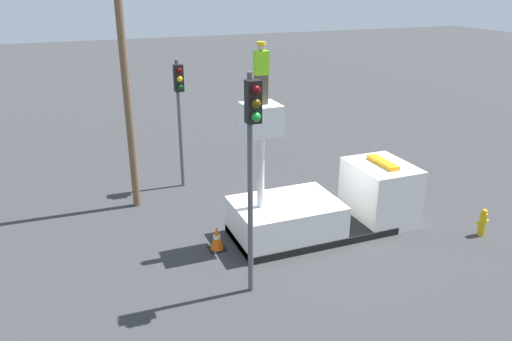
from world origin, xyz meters
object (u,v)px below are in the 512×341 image
at_px(bucket_truck, 327,206).
at_px(fire_hydrant, 483,222).
at_px(worker, 261,73).
at_px(traffic_cone_rear, 217,238).
at_px(traffic_light_pole, 252,146).
at_px(traffic_light_across, 179,100).
at_px(utility_pole, 125,77).

height_order(bucket_truck, fire_hydrant, bucket_truck).
relative_size(worker, traffic_cone_rear, 2.20).
xyz_separation_m(traffic_light_pole, traffic_light_across, (0.07, 7.83, -0.56)).
xyz_separation_m(worker, utility_pole, (-3.21, 4.29, -0.63)).
distance_m(traffic_light_across, traffic_cone_rear, 6.18).
bearing_deg(bucket_truck, utility_pole, 142.38).
distance_m(worker, fire_hydrant, 8.77).
relative_size(traffic_light_pole, traffic_light_across, 1.16).
bearing_deg(bucket_truck, traffic_light_pole, -145.57).
distance_m(fire_hydrant, traffic_cone_rear, 8.64).
distance_m(bucket_truck, traffic_light_across, 6.97).
distance_m(worker, traffic_cone_rear, 5.21).
height_order(traffic_cone_rear, utility_pole, utility_pole).
distance_m(traffic_light_pole, utility_pole, 7.06).
bearing_deg(fire_hydrant, traffic_light_pole, -178.27).
bearing_deg(traffic_light_pole, worker, 63.45).
xyz_separation_m(worker, traffic_cone_rear, (-1.42, 0.10, -5.01)).
height_order(bucket_truck, traffic_light_across, traffic_light_across).
bearing_deg(utility_pole, traffic_cone_rear, -66.81).
height_order(worker, traffic_light_across, worker).
relative_size(bucket_truck, traffic_light_across, 1.22).
distance_m(bucket_truck, fire_hydrant, 5.08).
height_order(worker, fire_hydrant, worker).
distance_m(worker, traffic_light_pole, 3.01).
bearing_deg(bucket_truck, traffic_cone_rear, 178.46).
height_order(fire_hydrant, utility_pole, utility_pole).
bearing_deg(worker, traffic_cone_rear, 175.91).
height_order(traffic_light_across, utility_pole, utility_pole).
relative_size(traffic_light_pole, traffic_cone_rear, 7.41).
bearing_deg(utility_pole, fire_hydrant, -32.71).
relative_size(worker, fire_hydrant, 1.86).
bearing_deg(worker, traffic_light_pole, -116.55).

